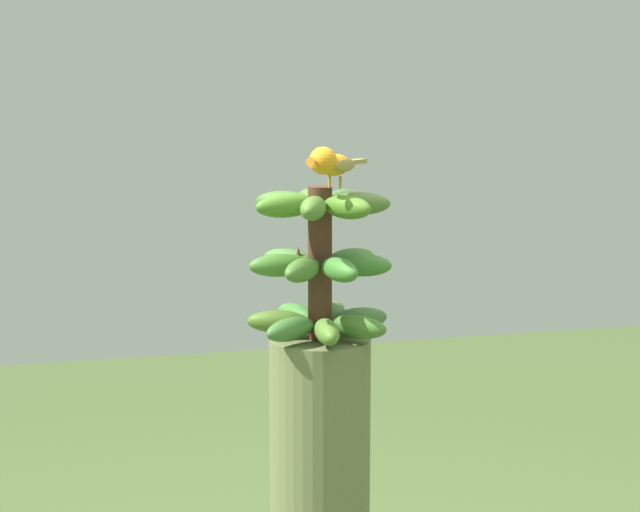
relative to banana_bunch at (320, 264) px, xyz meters
name	(u,v)px	position (x,y,z in m)	size (l,w,h in m)	color
banana_bunch	(320,264)	(0.00, 0.00, 0.00)	(0.27, 0.27, 0.28)	#4C2D1E
perched_bird	(330,163)	(0.01, -0.04, 0.18)	(0.14, 0.13, 0.07)	#C68933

